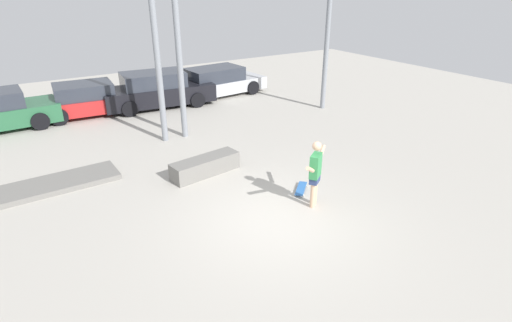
# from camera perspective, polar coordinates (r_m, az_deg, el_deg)

# --- Properties ---
(ground_plane) EXTENTS (36.00, 36.00, 0.00)m
(ground_plane) POSITION_cam_1_polar(r_m,az_deg,el_deg) (9.25, 3.16, -8.38)
(ground_plane) COLOR #B2ADA3
(skateboarder) EXTENTS (1.24, 0.89, 1.67)m
(skateboarder) POSITION_cam_1_polar(r_m,az_deg,el_deg) (9.45, 8.47, -1.43)
(skateboarder) COLOR #DBAD89
(skateboarder) RESTS_ON ground_plane
(skateboard) EXTENTS (0.72, 0.68, 0.08)m
(skateboard) POSITION_cam_1_polar(r_m,az_deg,el_deg) (10.47, 6.45, -3.94)
(skateboard) COLOR #2D66B2
(skateboard) RESTS_ON ground_plane
(grind_box) EXTENTS (2.06, 0.84, 0.49)m
(grind_box) POSITION_cam_1_polar(r_m,az_deg,el_deg) (11.31, -7.26, -0.70)
(grind_box) COLOR slate
(grind_box) RESTS_ON ground_plane
(manual_pad) EXTENTS (3.37, 1.23, 0.14)m
(manual_pad) POSITION_cam_1_polar(r_m,az_deg,el_deg) (11.87, -27.08, -3.03)
(manual_pad) COLOR slate
(manual_pad) RESTS_ON ground_plane
(canopy_support_left) EXTENTS (6.52, 0.20, 5.49)m
(canopy_support_left) POSITION_cam_1_polar(r_m,az_deg,el_deg) (12.56, -28.35, 14.59)
(canopy_support_left) COLOR gray
(canopy_support_left) RESTS_ON ground_plane
(canopy_support_right) EXTENTS (6.52, 0.20, 5.49)m
(canopy_support_right) POSITION_cam_1_polar(r_m,az_deg,el_deg) (14.92, 0.72, 18.50)
(canopy_support_right) COLOR gray
(canopy_support_right) RESTS_ON ground_plane
(parked_car_red) EXTENTS (4.05, 2.13, 1.29)m
(parked_car_red) POSITION_cam_1_polar(r_m,az_deg,el_deg) (17.56, -22.89, 8.08)
(parked_car_red) COLOR red
(parked_car_red) RESTS_ON ground_plane
(parked_car_black) EXTENTS (4.74, 2.25, 1.50)m
(parked_car_black) POSITION_cam_1_polar(r_m,az_deg,el_deg) (17.79, -13.91, 9.78)
(parked_car_black) COLOR black
(parked_car_black) RESTS_ON ground_plane
(parked_car_silver) EXTENTS (4.68, 2.18, 1.33)m
(parked_car_silver) POSITION_cam_1_polar(r_m,az_deg,el_deg) (19.16, -5.61, 11.16)
(parked_car_silver) COLOR #B7BABF
(parked_car_silver) RESTS_ON ground_plane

